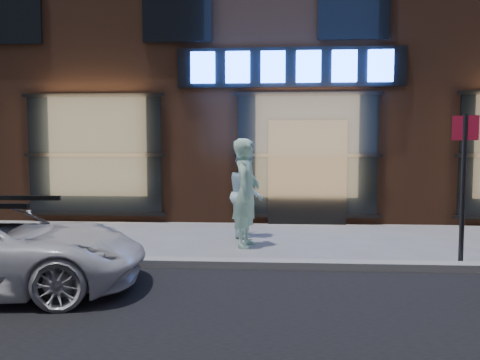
# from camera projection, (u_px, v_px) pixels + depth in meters

# --- Properties ---
(ground) EXTENTS (90.00, 90.00, 0.00)m
(ground) POSITION_uv_depth(u_px,v_px,m) (327.00, 269.00, 6.94)
(ground) COLOR slate
(ground) RESTS_ON ground
(curb) EXTENTS (60.00, 0.25, 0.12)m
(curb) POSITION_uv_depth(u_px,v_px,m) (327.00, 265.00, 6.94)
(curb) COLOR gray
(curb) RESTS_ON ground
(storefront_building) EXTENTS (30.20, 8.28, 10.30)m
(storefront_building) POSITION_uv_depth(u_px,v_px,m) (298.00, 38.00, 14.50)
(storefront_building) COLOR #54301E
(storefront_building) RESTS_ON ground
(man_bowtie) EXTENTS (0.59, 0.79, 1.96)m
(man_bowtie) POSITION_uv_depth(u_px,v_px,m) (246.00, 193.00, 8.44)
(man_bowtie) COLOR #A5D9BB
(man_bowtie) RESTS_ON ground
(man_cap) EXTENTS (0.75, 0.91, 1.73)m
(man_cap) POSITION_uv_depth(u_px,v_px,m) (246.00, 193.00, 9.39)
(man_cap) COLOR white
(man_cap) RESTS_ON ground
(sign_post) EXTENTS (0.35, 0.18, 2.30)m
(sign_post) POSITION_uv_depth(u_px,v_px,m) (464.00, 175.00, 6.99)
(sign_post) COLOR #262628
(sign_post) RESTS_ON ground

